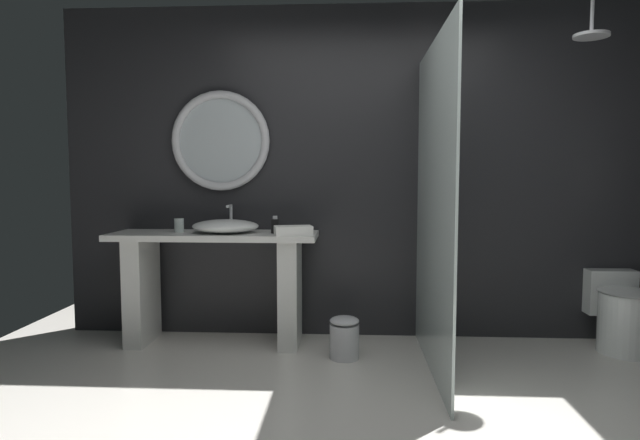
{
  "coord_description": "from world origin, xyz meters",
  "views": [
    {
      "loc": [
        -0.13,
        -2.34,
        1.26
      ],
      "look_at": [
        -0.31,
        0.98,
        1.0
      ],
      "focal_mm": 29.73,
      "sensor_mm": 36.0,
      "label": 1
    }
  ],
  "objects_px": {
    "rain_shower_head": "(591,32)",
    "folded_hand_towel": "(293,231)",
    "soap_dispenser": "(275,226)",
    "round_wall_mirror": "(221,141)",
    "toilet": "(623,314)",
    "vessel_sink": "(226,226)",
    "tumbler_cup": "(179,225)",
    "waste_bin": "(344,337)"
  },
  "relations": [
    {
      "from": "rain_shower_head",
      "to": "folded_hand_towel",
      "type": "xyz_separation_m",
      "value": [
        -2.0,
        0.08,
        -1.34
      ]
    },
    {
      "from": "soap_dispenser",
      "to": "round_wall_mirror",
      "type": "height_order",
      "value": "round_wall_mirror"
    },
    {
      "from": "toilet",
      "to": "folded_hand_towel",
      "type": "distance_m",
      "value": 2.49
    },
    {
      "from": "vessel_sink",
      "to": "toilet",
      "type": "height_order",
      "value": "vessel_sink"
    },
    {
      "from": "tumbler_cup",
      "to": "waste_bin",
      "type": "bearing_deg",
      "value": -13.92
    },
    {
      "from": "vessel_sink",
      "to": "tumbler_cup",
      "type": "height_order",
      "value": "vessel_sink"
    },
    {
      "from": "vessel_sink",
      "to": "waste_bin",
      "type": "height_order",
      "value": "vessel_sink"
    },
    {
      "from": "round_wall_mirror",
      "to": "toilet",
      "type": "relative_size",
      "value": 1.32
    },
    {
      "from": "vessel_sink",
      "to": "round_wall_mirror",
      "type": "bearing_deg",
      "value": 109.77
    },
    {
      "from": "tumbler_cup",
      "to": "folded_hand_towel",
      "type": "bearing_deg",
      "value": -10.84
    },
    {
      "from": "folded_hand_towel",
      "to": "vessel_sink",
      "type": "bearing_deg",
      "value": 166.14
    },
    {
      "from": "waste_bin",
      "to": "round_wall_mirror",
      "type": "bearing_deg",
      "value": 152.07
    },
    {
      "from": "folded_hand_towel",
      "to": "round_wall_mirror",
      "type": "bearing_deg",
      "value": 148.24
    },
    {
      "from": "toilet",
      "to": "round_wall_mirror",
      "type": "bearing_deg",
      "value": 175.6
    },
    {
      "from": "tumbler_cup",
      "to": "soap_dispenser",
      "type": "xyz_separation_m",
      "value": [
        0.74,
        -0.05,
        0.01
      ]
    },
    {
      "from": "tumbler_cup",
      "to": "toilet",
      "type": "bearing_deg",
      "value": -0.4
    },
    {
      "from": "rain_shower_head",
      "to": "vessel_sink",
      "type": "bearing_deg",
      "value": 175.2
    },
    {
      "from": "tumbler_cup",
      "to": "toilet",
      "type": "height_order",
      "value": "tumbler_cup"
    },
    {
      "from": "soap_dispenser",
      "to": "waste_bin",
      "type": "distance_m",
      "value": 0.96
    },
    {
      "from": "round_wall_mirror",
      "to": "toilet",
      "type": "height_order",
      "value": "round_wall_mirror"
    },
    {
      "from": "round_wall_mirror",
      "to": "toilet",
      "type": "bearing_deg",
      "value": -4.4
    },
    {
      "from": "toilet",
      "to": "folded_hand_towel",
      "type": "bearing_deg",
      "value": -176.48
    },
    {
      "from": "tumbler_cup",
      "to": "waste_bin",
      "type": "distance_m",
      "value": 1.5
    },
    {
      "from": "tumbler_cup",
      "to": "round_wall_mirror",
      "type": "relative_size",
      "value": 0.13
    },
    {
      "from": "folded_hand_towel",
      "to": "waste_bin",
      "type": "bearing_deg",
      "value": -20.95
    },
    {
      "from": "vessel_sink",
      "to": "rain_shower_head",
      "type": "relative_size",
      "value": 1.61
    },
    {
      "from": "tumbler_cup",
      "to": "round_wall_mirror",
      "type": "bearing_deg",
      "value": 37.0
    },
    {
      "from": "soap_dispenser",
      "to": "toilet",
      "type": "xyz_separation_m",
      "value": [
        2.55,
        0.02,
        -0.64
      ]
    },
    {
      "from": "vessel_sink",
      "to": "waste_bin",
      "type": "bearing_deg",
      "value": -16.87
    },
    {
      "from": "rain_shower_head",
      "to": "folded_hand_towel",
      "type": "bearing_deg",
      "value": 177.63
    },
    {
      "from": "toilet",
      "to": "tumbler_cup",
      "type": "bearing_deg",
      "value": 179.6
    },
    {
      "from": "rain_shower_head",
      "to": "waste_bin",
      "type": "bearing_deg",
      "value": -177.91
    },
    {
      "from": "vessel_sink",
      "to": "folded_hand_towel",
      "type": "height_order",
      "value": "vessel_sink"
    },
    {
      "from": "soap_dispenser",
      "to": "waste_bin",
      "type": "bearing_deg",
      "value": -27.23
    },
    {
      "from": "toilet",
      "to": "vessel_sink",
      "type": "bearing_deg",
      "value": -179.64
    },
    {
      "from": "toilet",
      "to": "waste_bin",
      "type": "bearing_deg",
      "value": -171.88
    },
    {
      "from": "vessel_sink",
      "to": "waste_bin",
      "type": "relative_size",
      "value": 1.66
    },
    {
      "from": "vessel_sink",
      "to": "round_wall_mirror",
      "type": "distance_m",
      "value": 0.7
    },
    {
      "from": "rain_shower_head",
      "to": "round_wall_mirror",
      "type": "bearing_deg",
      "value": 169.96
    },
    {
      "from": "rain_shower_head",
      "to": "folded_hand_towel",
      "type": "distance_m",
      "value": 2.41
    },
    {
      "from": "vessel_sink",
      "to": "tumbler_cup",
      "type": "relative_size",
      "value": 4.73
    },
    {
      "from": "vessel_sink",
      "to": "tumbler_cup",
      "type": "bearing_deg",
      "value": 173.57
    }
  ]
}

